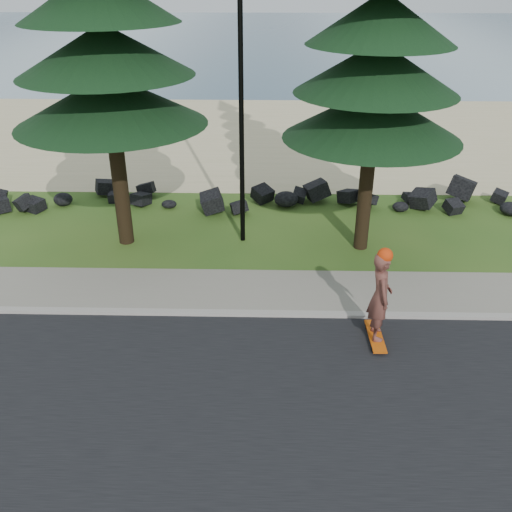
{
  "coord_description": "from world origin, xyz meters",
  "views": [
    {
      "loc": [
        0.77,
        -12.32,
        7.67
      ],
      "look_at": [
        0.48,
        0.0,
        1.14
      ],
      "focal_mm": 40.0,
      "sensor_mm": 36.0,
      "label": 1
    }
  ],
  "objects": [
    {
      "name": "road",
      "position": [
        0.0,
        -4.5,
        0.01
      ],
      "size": [
        160.0,
        7.0,
        0.02
      ],
      "primitive_type": "cube",
      "color": "black",
      "rests_on": "ground"
    },
    {
      "name": "lamp_post",
      "position": [
        0.0,
        3.2,
        4.13
      ],
      "size": [
        0.25,
        0.14,
        8.14
      ],
      "color": "black",
      "rests_on": "ground"
    },
    {
      "name": "skateboarder",
      "position": [
        3.2,
        -1.83,
        1.16
      ],
      "size": [
        0.51,
        1.24,
        2.3
      ],
      "rotation": [
        0.0,
        0.0,
        1.59
      ],
      "color": "#C74E0B",
      "rests_on": "ground"
    },
    {
      "name": "kerb",
      "position": [
        0.0,
        -0.9,
        0.05
      ],
      "size": [
        160.0,
        0.2,
        0.1
      ],
      "primitive_type": "cube",
      "color": "#A19A91",
      "rests_on": "ground"
    },
    {
      "name": "beach_sand",
      "position": [
        0.0,
        14.5,
        0.01
      ],
      "size": [
        160.0,
        15.0,
        0.01
      ],
      "primitive_type": "cube",
      "color": "tan",
      "rests_on": "ground"
    },
    {
      "name": "seawall_boulders",
      "position": [
        0.0,
        5.6,
        0.0
      ],
      "size": [
        60.0,
        2.4,
        1.1
      ],
      "primitive_type": null,
      "color": "black",
      "rests_on": "ground"
    },
    {
      "name": "ground",
      "position": [
        0.0,
        0.0,
        0.0
      ],
      "size": [
        160.0,
        160.0,
        0.0
      ],
      "primitive_type": "plane",
      "color": "#2C5219",
      "rests_on": "ground"
    },
    {
      "name": "ocean",
      "position": [
        0.0,
        51.0,
        0.0
      ],
      "size": [
        160.0,
        58.0,
        0.01
      ],
      "primitive_type": "cube",
      "color": "#39586E",
      "rests_on": "ground"
    },
    {
      "name": "sidewalk",
      "position": [
        0.0,
        0.2,
        0.04
      ],
      "size": [
        160.0,
        2.0,
        0.08
      ],
      "primitive_type": "cube",
      "color": "gray",
      "rests_on": "ground"
    }
  ]
}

